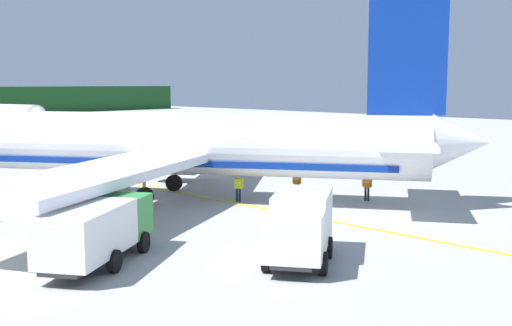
# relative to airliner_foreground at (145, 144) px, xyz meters

# --- Properties ---
(airliner_foreground) EXTENTS (31.57, 37.15, 11.90)m
(airliner_foreground) POSITION_rel_airliner_foreground_xyz_m (0.00, 0.00, 0.00)
(airliner_foreground) COLOR white
(airliner_foreground) RESTS_ON ground
(service_truck_baggage) EXTENTS (6.70, 5.35, 2.48)m
(service_truck_baggage) POSITION_rel_airliner_foreground_xyz_m (-10.28, -10.83, -1.95)
(service_truck_baggage) COLOR #338C3F
(service_truck_baggage) RESTS_ON ground
(service_truck_catering) EXTENTS (5.72, 4.77, 2.75)m
(service_truck_catering) POSITION_rel_airliner_foreground_xyz_m (-4.43, -16.44, -1.86)
(service_truck_catering) COLOR white
(service_truck_catering) RESTS_ON ground
(crew_marshaller) EXTENTS (0.34, 0.61, 1.71)m
(crew_marshaller) POSITION_rel_airliner_foreground_xyz_m (8.70, -10.82, -2.38)
(crew_marshaller) COLOR #191E33
(crew_marshaller) RESTS_ON ground
(crew_loader_right) EXTENTS (0.44, 0.54, 1.65)m
(crew_loader_right) POSITION_rel_airliner_foreground_xyz_m (3.01, -5.30, -2.42)
(crew_loader_right) COLOR #191E33
(crew_loader_right) RESTS_ON ground
(crew_supervisor) EXTENTS (0.30, 0.62, 1.68)m
(crew_supervisor) POSITION_rel_airliner_foreground_xyz_m (6.80, -6.77, -2.40)
(crew_supervisor) COLOR #191E33
(crew_supervisor) RESTS_ON ground
(apron_guide_line) EXTENTS (0.30, 60.00, 0.01)m
(apron_guide_line) POSITION_rel_airliner_foreground_xyz_m (2.52, -4.52, -3.39)
(apron_guide_line) COLOR yellow
(apron_guide_line) RESTS_ON ground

